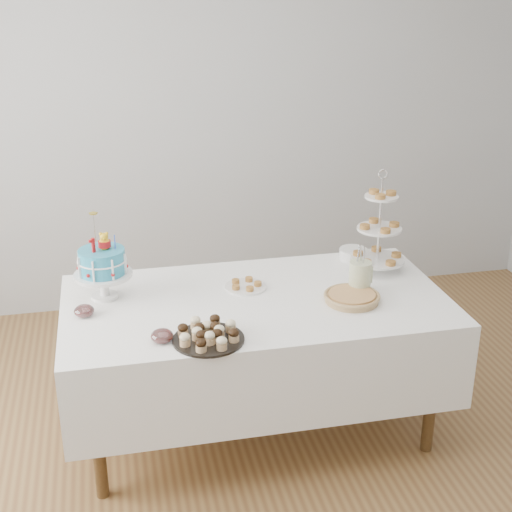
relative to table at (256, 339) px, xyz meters
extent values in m
plane|color=brown|center=(0.00, -0.30, -0.54)|extent=(5.00, 5.00, 0.00)
cube|color=#AAADB0|center=(0.00, 1.70, 0.81)|extent=(5.00, 0.04, 2.70)
cube|color=white|center=(0.00, 0.00, 0.00)|extent=(1.92, 1.02, 0.45)
cylinder|color=#50381B|center=(-0.82, -0.37, -0.21)|extent=(0.06, 0.06, 0.67)
cylinder|color=#50381B|center=(0.82, -0.37, -0.21)|extent=(0.06, 0.06, 0.67)
cylinder|color=#50381B|center=(-0.82, 0.37, -0.21)|extent=(0.06, 0.06, 0.67)
cylinder|color=#50381B|center=(0.82, 0.37, -0.21)|extent=(0.06, 0.06, 0.67)
cylinder|color=teal|center=(-0.74, 0.18, 0.43)|extent=(0.23, 0.23, 0.12)
torus|color=white|center=(-0.74, 0.18, 0.43)|extent=(0.24, 0.24, 0.01)
cube|color=#B31315|center=(-0.77, 0.15, 0.52)|extent=(0.02, 0.02, 0.07)
cylinder|color=blue|center=(-0.67, 0.17, 0.52)|extent=(0.01, 0.01, 0.07)
cylinder|color=silver|center=(-0.76, 0.20, 0.58)|extent=(0.00, 0.00, 0.18)
cylinder|color=gold|center=(-0.76, 0.20, 0.67)|extent=(0.05, 0.05, 0.01)
cylinder|color=black|center=(-0.30, -0.38, 0.23)|extent=(0.32, 0.32, 0.01)
ellipsoid|color=black|center=(-0.36, -0.38, 0.28)|extent=(0.05, 0.05, 0.04)
ellipsoid|color=beige|center=(-0.24, -0.38, 0.28)|extent=(0.05, 0.05, 0.04)
cylinder|color=tan|center=(0.46, -0.13, 0.24)|extent=(0.26, 0.26, 0.03)
cylinder|color=#AA7142|center=(0.46, -0.13, 0.26)|extent=(0.23, 0.23, 0.02)
torus|color=tan|center=(0.46, -0.13, 0.26)|extent=(0.28, 0.28, 0.02)
cylinder|color=silver|center=(0.73, 0.22, 0.49)|extent=(0.01, 0.01, 0.53)
cylinder|color=white|center=(0.73, 0.22, 0.29)|extent=(0.29, 0.29, 0.01)
cylinder|color=white|center=(0.73, 0.22, 0.47)|extent=(0.24, 0.24, 0.01)
cylinder|color=white|center=(0.73, 0.22, 0.65)|extent=(0.18, 0.18, 0.01)
torus|color=silver|center=(0.73, 0.22, 0.77)|extent=(0.05, 0.01, 0.05)
cylinder|color=white|center=(0.65, 0.40, 0.26)|extent=(0.16, 0.16, 0.06)
cylinder|color=white|center=(-0.02, 0.14, 0.23)|extent=(0.22, 0.22, 0.01)
ellipsoid|color=silver|center=(-0.50, -0.34, 0.26)|extent=(0.10, 0.10, 0.06)
cylinder|color=#610B08|center=(-0.50, -0.34, 0.25)|extent=(0.07, 0.07, 0.03)
ellipsoid|color=silver|center=(-0.84, -0.01, 0.26)|extent=(0.10, 0.10, 0.06)
cylinder|color=#610B08|center=(-0.84, -0.01, 0.25)|extent=(0.07, 0.07, 0.03)
cylinder|color=silver|center=(0.53, -0.03, 0.31)|extent=(0.11, 0.11, 0.17)
cylinder|color=silver|center=(0.59, -0.05, 0.32)|extent=(0.01, 0.01, 0.09)
camera|label=1|loc=(-0.69, -3.16, 1.77)|focal=50.00mm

